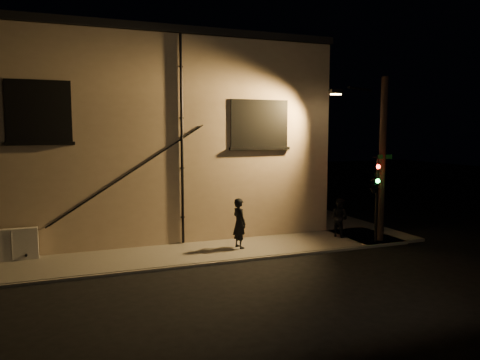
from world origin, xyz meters
name	(u,v)px	position (x,y,z in m)	size (l,w,h in m)	color
ground	(251,260)	(0.00, 0.00, 0.00)	(90.00, 90.00, 0.00)	black
sidewalk	(239,232)	(1.22, 4.39, 0.06)	(21.00, 16.00, 0.12)	#5C5853
building	(129,136)	(-3.00, 8.99, 4.40)	(16.20, 12.23, 8.80)	tan
utility_cabinet	(12,245)	(-8.07, 2.70, 0.69)	(1.72, 0.29, 1.13)	beige
pedestrian_a	(239,223)	(0.08, 1.43, 1.10)	(0.72, 0.47, 1.96)	black
pedestrian_b	(339,217)	(4.83, 1.70, 0.96)	(0.81, 0.63, 1.67)	black
traffic_signal	(375,184)	(5.53, 0.26, 2.55)	(1.40, 2.12, 3.60)	black
streetlamp_pole	(379,155)	(5.94, 0.56, 3.68)	(2.02, 1.38, 6.89)	black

